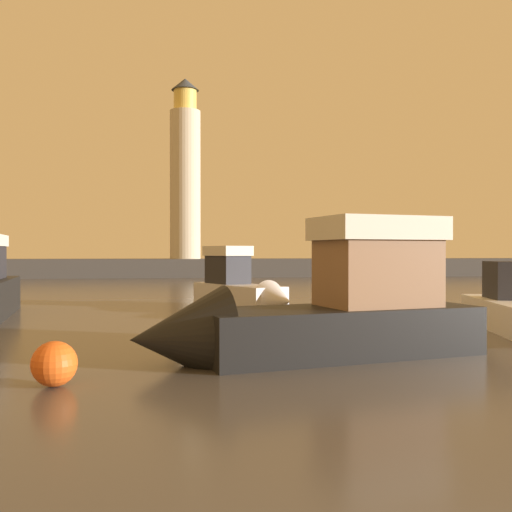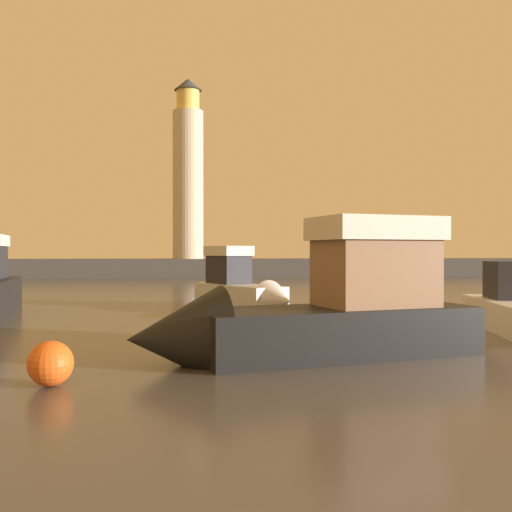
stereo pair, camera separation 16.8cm
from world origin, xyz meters
The scene contains 6 objects.
ground_plane centered at (0.00, 28.54, 0.00)m, with size 220.00×220.00×0.00m, color #4C4742.
breakwater centered at (0.00, 57.08, 0.93)m, with size 79.57×4.78×1.85m, color #423F3D.
lighthouse centered at (-2.41, 57.08, 10.56)m, with size 3.10×3.10×18.39m.
motorboat_1 centered at (0.22, 11.29, 1.12)m, with size 8.95×4.22×3.94m.
motorboat_2 centered at (-0.22, 23.02, 0.94)m, with size 4.35×6.63×3.02m.
mooring_buoy centered at (-5.37, 8.96, 0.44)m, with size 0.87×0.87×0.87m, color #EA5919.
Camera 1 is at (-2.99, -2.50, 2.58)m, focal length 40.68 mm.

